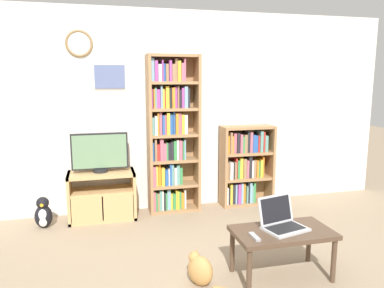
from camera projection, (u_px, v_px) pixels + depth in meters
name	position (u px, v px, depth m)	size (l,w,h in m)	color
ground_plane	(216.00, 286.00, 3.16)	(18.00, 18.00, 0.00)	gray
wall_back	(167.00, 111.00, 4.94)	(6.28, 0.09, 2.60)	silver
tv_stand	(102.00, 196.00, 4.64)	(0.81, 0.42, 0.59)	tan
television	(100.00, 153.00, 4.57)	(0.68, 0.18, 0.49)	black
bookshelf_tall	(170.00, 135.00, 4.82)	(0.66, 0.30, 2.03)	#9E754C
bookshelf_short	(244.00, 165.00, 5.16)	(0.73, 0.29, 1.10)	#9E754C
coffee_table	(282.00, 236.00, 3.25)	(0.86, 0.47, 0.43)	#4C3828
laptop	(281.00, 221.00, 3.28)	(0.43, 0.38, 0.27)	#B7BABC
remote_near_laptop	(255.00, 237.00, 3.09)	(0.04, 0.16, 0.02)	#99999E
cat	(200.00, 270.00, 3.16)	(0.40, 0.35, 0.30)	#B78447
penguin_figurine	(43.00, 214.00, 4.37)	(0.20, 0.18, 0.37)	black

